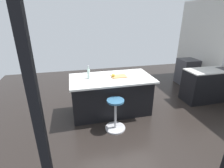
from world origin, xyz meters
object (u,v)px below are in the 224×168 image
at_px(apple_yellow, 113,75).
at_px(water_bottle, 89,74).
at_px(cutting_board, 119,76).
at_px(stool_by_window, 115,116).
at_px(kitchen_island, 111,95).
at_px(oven_range, 187,72).

distance_m(apple_yellow, water_bottle, 0.58).
bearing_deg(cutting_board, stool_by_window, 69.33).
height_order(stool_by_window, cutting_board, cutting_board).
bearing_deg(kitchen_island, cutting_board, 172.33).
xyz_separation_m(oven_range, apple_yellow, (3.06, 1.36, 0.57)).
bearing_deg(apple_yellow, stool_by_window, 80.08).
distance_m(stool_by_window, apple_yellow, 0.95).
bearing_deg(kitchen_island, oven_range, -157.12).
xyz_separation_m(oven_range, stool_by_window, (3.18, 2.01, -0.11)).
bearing_deg(oven_range, water_bottle, 19.70).
bearing_deg(stool_by_window, water_bottle, -57.44).
relative_size(kitchen_island, cutting_board, 5.39).
bearing_deg(apple_yellow, kitchen_island, -50.76).
bearing_deg(kitchen_island, stool_by_window, 84.23).
bearing_deg(apple_yellow, oven_range, -156.02).
bearing_deg(apple_yellow, water_bottle, -6.30).
bearing_deg(stool_by_window, oven_range, -147.65).
xyz_separation_m(kitchen_island, stool_by_window, (0.07, 0.70, -0.15)).
bearing_deg(water_bottle, cutting_board, 177.16).
bearing_deg(cutting_board, water_bottle, -2.84).
distance_m(kitchen_island, apple_yellow, 0.53).
bearing_deg(water_bottle, oven_range, -160.30).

